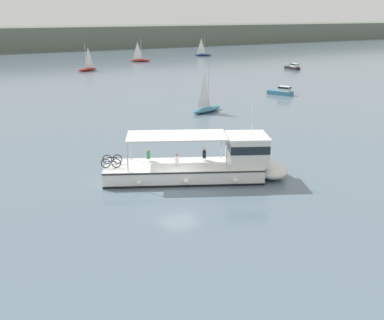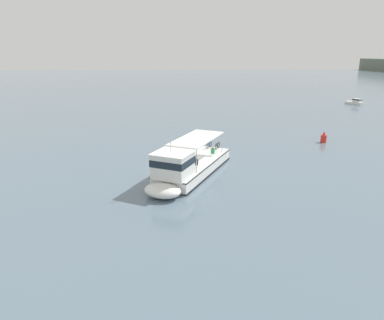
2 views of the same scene
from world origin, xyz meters
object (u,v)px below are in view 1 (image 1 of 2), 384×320
at_px(sailboat_mid_channel, 203,54).
at_px(ferry_main, 207,165).
at_px(motorboat_off_bow, 282,91).
at_px(sailboat_near_starboard, 140,59).
at_px(sailboat_horizon_west, 87,68).
at_px(motorboat_horizon_east, 293,67).
at_px(sailboat_far_left, 207,107).

bearing_deg(sailboat_mid_channel, ferry_main, -121.04).
bearing_deg(sailboat_mid_channel, motorboat_off_bow, -111.05).
relative_size(sailboat_near_starboard, sailboat_horizon_west, 1.00).
relative_size(ferry_main, sailboat_mid_channel, 2.36).
relative_size(ferry_main, sailboat_near_starboard, 2.36).
bearing_deg(motorboat_horizon_east, sailboat_far_left, -143.99).
xyz_separation_m(motorboat_horizon_east, sailboat_far_left, (-38.35, -27.88, -0.00)).
bearing_deg(motorboat_off_bow, sailboat_near_starboard, 88.30).
relative_size(ferry_main, motorboat_off_bow, 3.34).
bearing_deg(sailboat_far_left, sailboat_near_starboard, 73.70).
xyz_separation_m(ferry_main, motorboat_off_bow, (27.49, 24.17, -0.47)).
height_order(ferry_main, motorboat_off_bow, ferry_main).
distance_m(sailboat_near_starboard, sailboat_far_left, 61.05).
distance_m(sailboat_near_starboard, sailboat_horizon_west, 20.67).
height_order(sailboat_horizon_west, sailboat_far_left, same).
bearing_deg(sailboat_far_left, sailboat_horizon_west, 89.61).
bearing_deg(sailboat_horizon_west, sailboat_far_left, -90.39).
relative_size(sailboat_mid_channel, sailboat_horizon_west, 1.00).
relative_size(motorboat_horizon_east, motorboat_off_bow, 0.95).
height_order(sailboat_near_starboard, sailboat_mid_channel, same).
height_order(ferry_main, motorboat_horizon_east, ferry_main).
distance_m(motorboat_off_bow, sailboat_mid_channel, 63.93).
height_order(sailboat_near_starboard, motorboat_off_bow, sailboat_near_starboard).
bearing_deg(ferry_main, sailboat_near_starboard, 69.55).
relative_size(motorboat_horizon_east, sailboat_far_left, 0.67).
bearing_deg(sailboat_mid_channel, sailboat_far_left, -120.86).
distance_m(ferry_main, sailboat_near_starboard, 83.25).
bearing_deg(sailboat_far_left, sailboat_mid_channel, 59.14).
xyz_separation_m(sailboat_horizon_west, sailboat_far_left, (-0.32, -46.58, 0.00)).
xyz_separation_m(sailboat_near_starboard, sailboat_mid_channel, (21.36, 5.82, 0.00)).
bearing_deg(motorboat_horizon_east, sailboat_horizon_west, 153.82).
distance_m(ferry_main, sailboat_mid_channel, 97.84).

